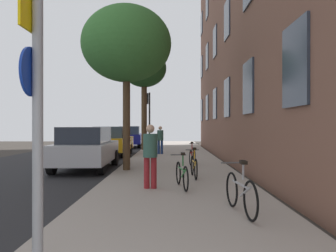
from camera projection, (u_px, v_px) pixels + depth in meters
The scene contains 16 objects.
ground_plane at pixel (97, 162), 15.77m from camera, with size 41.80×41.80×0.00m, color #332D28.
road_asphalt at pixel (51, 162), 15.79m from camera, with size 7.00×38.00×0.01m, color #232326.
sidewalk at pixel (174, 161), 15.74m from camera, with size 4.20×38.00×0.12m, color #9E9389.
sign_post at pixel (36, 89), 3.93m from camera, with size 0.16×0.60×3.49m.
traffic_light at pixel (148, 110), 25.51m from camera, with size 0.43×0.24×4.00m.
tree_near at pixel (126, 45), 12.21m from camera, with size 3.17×3.17×5.80m.
tree_far at pixel (144, 70), 22.45m from camera, with size 2.89×2.89×6.51m.
bicycle_0 at pixel (241, 192), 6.15m from camera, with size 0.42×1.69×0.96m.
bicycle_1 at pixel (182, 174), 8.69m from camera, with size 0.43×1.62×0.90m.
bicycle_2 at pixel (194, 166), 10.38m from camera, with size 0.42×1.58×0.91m.
bicycle_3 at pixel (192, 155), 14.03m from camera, with size 0.49×1.55×0.91m.
pedestrian_0 at pixel (150, 152), 8.61m from camera, with size 0.46×0.46×1.59m.
pedestrian_1 at pixel (160, 138), 19.07m from camera, with size 0.48×0.48×1.53m.
car_0 at pixel (86, 148), 13.13m from camera, with size 1.98×4.44×1.62m.
car_1 at pixel (112, 141), 19.15m from camera, with size 1.90×4.28×1.62m.
car_2 at pixel (130, 136), 26.72m from camera, with size 1.89×4.14×1.62m.
Camera 1 is at (0.95, -0.74, 1.69)m, focal length 37.04 mm.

